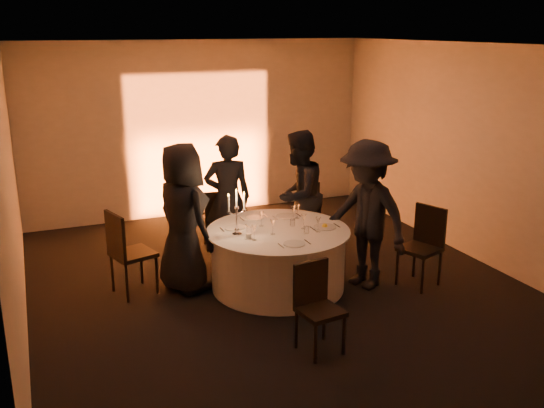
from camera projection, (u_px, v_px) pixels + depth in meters
name	position (u px, v px, depth m)	size (l,w,h in m)	color
floor	(278.00, 286.00, 7.77)	(7.00, 7.00, 0.00)	black
ceiling	(279.00, 45.00, 6.92)	(7.00, 7.00, 0.00)	silver
wall_back	(199.00, 129.00, 10.45)	(7.00, 7.00, 0.00)	#B8B5AB
wall_front	(473.00, 280.00, 4.24)	(7.00, 7.00, 0.00)	#B8B5AB
wall_left	(11.00, 199.00, 6.25)	(7.00, 7.00, 0.00)	#B8B5AB
wall_right	(476.00, 154.00, 8.44)	(7.00, 7.00, 0.00)	#B8B5AB
uplighter_fixture	(207.00, 214.00, 10.59)	(0.25, 0.12, 0.10)	black
banquet_table	(278.00, 259.00, 7.66)	(1.80, 1.80, 0.77)	black
chair_left	(126.00, 248.00, 7.37)	(0.59, 0.59, 1.07)	black
chair_back_left	(218.00, 216.00, 8.95)	(0.46, 0.46, 0.91)	black
chair_back_right	(305.00, 210.00, 9.16)	(0.57, 0.57, 0.94)	black
chair_right	(424.00, 241.00, 7.71)	(0.58, 0.58, 1.02)	black
chair_front	(316.00, 302.00, 6.15)	(0.46, 0.46, 0.93)	black
guest_left	(183.00, 218.00, 7.45)	(0.92, 0.60, 1.88)	black
guest_back_left	(228.00, 198.00, 8.46)	(0.66, 0.43, 1.80)	black
guest_back_right	(298.00, 195.00, 8.53)	(0.89, 0.70, 1.84)	black
guest_right	(367.00, 215.00, 7.55)	(1.22, 0.70, 1.89)	black
plate_left	(235.00, 228.00, 7.60)	(0.35, 0.25, 0.01)	silver
plate_back_left	(254.00, 218.00, 8.00)	(0.35, 0.25, 0.01)	silver
plate_back_right	(287.00, 216.00, 8.06)	(0.35, 0.29, 0.01)	silver
plate_right	(325.00, 226.00, 7.63)	(0.36, 0.28, 0.08)	silver
plate_front	(294.00, 244.00, 7.04)	(0.36, 0.25, 0.01)	silver
coffee_cup	(249.00, 236.00, 7.23)	(0.11, 0.11, 0.07)	silver
candelabra	(237.00, 219.00, 7.30)	(0.25, 0.12, 0.58)	white
wine_glass_a	(304.00, 218.00, 7.55)	(0.07, 0.07, 0.19)	white
wine_glass_b	(318.00, 221.00, 7.43)	(0.07, 0.07, 0.19)	white
wine_glass_c	(254.00, 229.00, 7.14)	(0.07, 0.07, 0.19)	white
wine_glass_d	(261.00, 216.00, 7.65)	(0.07, 0.07, 0.19)	white
wine_glass_e	(297.00, 209.00, 7.95)	(0.07, 0.07, 0.19)	white
wine_glass_f	(273.00, 224.00, 7.34)	(0.07, 0.07, 0.19)	white
wine_glass_g	(293.00, 210.00, 7.89)	(0.07, 0.07, 0.19)	white
tumbler_a	(292.00, 223.00, 7.68)	(0.07, 0.07, 0.09)	white
tumbler_b	(249.00, 231.00, 7.37)	(0.07, 0.07, 0.09)	white
tumbler_c	(306.00, 230.00, 7.40)	(0.07, 0.07, 0.09)	white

